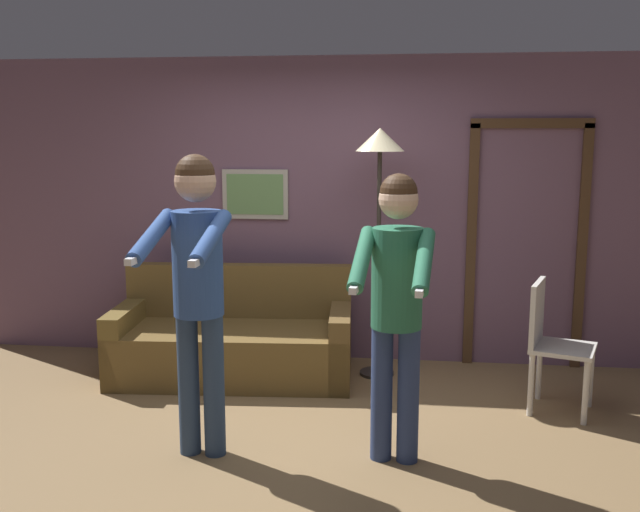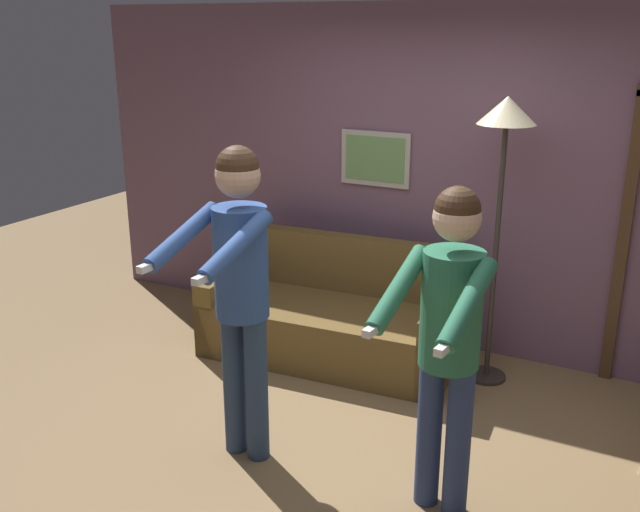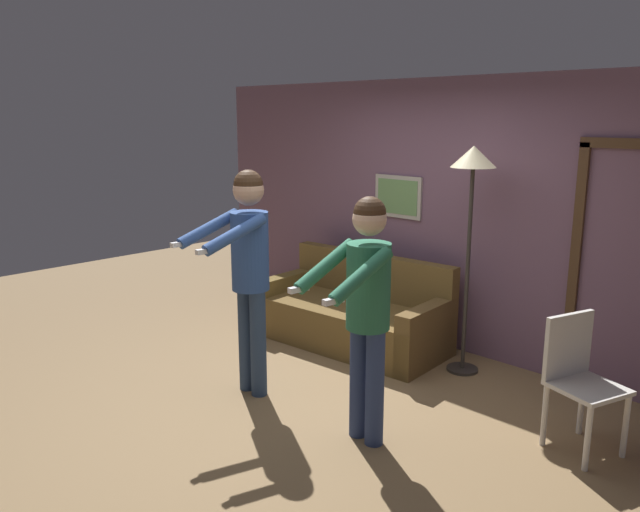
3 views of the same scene
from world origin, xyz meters
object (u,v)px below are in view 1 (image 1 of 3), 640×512
at_px(torchiere_lamp, 380,164).
at_px(person_standing_left, 197,274).
at_px(dining_chair_distant, 551,338).
at_px(couch, 234,343).
at_px(person_standing_right, 396,291).

relative_size(torchiere_lamp, person_standing_left, 1.09).
bearing_deg(dining_chair_distant, person_standing_left, -155.61).
bearing_deg(couch, torchiere_lamp, 8.46).
bearing_deg(couch, dining_chair_distant, -10.09).
bearing_deg(torchiere_lamp, dining_chair_distant, -25.65).
bearing_deg(dining_chair_distant, couch, 169.91).
distance_m(couch, torchiere_lamp, 1.86).
bearing_deg(dining_chair_distant, person_standing_right, -138.31).
bearing_deg(person_standing_right, couch, 133.66).
height_order(couch, person_standing_right, person_standing_right).
bearing_deg(dining_chair_distant, torchiere_lamp, 154.35).
bearing_deg(couch, person_standing_right, -46.34).
xyz_separation_m(torchiere_lamp, person_standing_left, (-1.01, -1.62, -0.58)).
height_order(torchiere_lamp, person_standing_right, torchiere_lamp).
height_order(person_standing_left, dining_chair_distant, person_standing_left).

